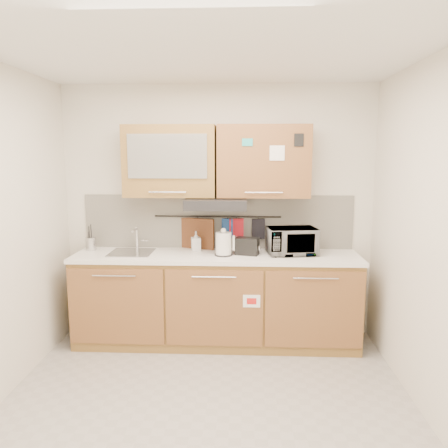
# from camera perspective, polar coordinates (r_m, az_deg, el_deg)

# --- Properties ---
(floor) EXTENTS (3.20, 3.20, 0.00)m
(floor) POSITION_cam_1_polar(r_m,az_deg,el_deg) (3.58, -2.31, -22.99)
(floor) COLOR #9E9993
(floor) RESTS_ON ground
(ceiling) EXTENTS (3.20, 3.20, 0.00)m
(ceiling) POSITION_cam_1_polar(r_m,az_deg,el_deg) (3.11, -2.65, 22.09)
(ceiling) COLOR white
(ceiling) RESTS_ON wall_back
(wall_back) EXTENTS (3.20, 0.00, 3.20)m
(wall_back) POSITION_cam_1_polar(r_m,az_deg,el_deg) (4.57, -0.81, 1.57)
(wall_back) COLOR silver
(wall_back) RESTS_ON ground
(wall_right) EXTENTS (0.00, 3.00, 3.00)m
(wall_right) POSITION_cam_1_polar(r_m,az_deg,el_deg) (3.35, 25.94, -2.16)
(wall_right) COLOR silver
(wall_right) RESTS_ON ground
(base_cabinet) EXTENTS (2.80, 0.64, 0.88)m
(base_cabinet) POSITION_cam_1_polar(r_m,az_deg,el_deg) (4.48, -1.02, -10.39)
(base_cabinet) COLOR olive
(base_cabinet) RESTS_ON floor
(countertop) EXTENTS (2.82, 0.62, 0.04)m
(countertop) POSITION_cam_1_polar(r_m,az_deg,el_deg) (4.33, -1.04, -4.23)
(countertop) COLOR white
(countertop) RESTS_ON base_cabinet
(backsplash) EXTENTS (2.80, 0.02, 0.56)m
(backsplash) POSITION_cam_1_polar(r_m,az_deg,el_deg) (4.57, -0.81, 0.31)
(backsplash) COLOR silver
(backsplash) RESTS_ON countertop
(upper_cabinets) EXTENTS (1.82, 0.37, 0.70)m
(upper_cabinets) POSITION_cam_1_polar(r_m,az_deg,el_deg) (4.35, -1.03, 8.20)
(upper_cabinets) COLOR olive
(upper_cabinets) RESTS_ON wall_back
(range_hood) EXTENTS (0.60, 0.46, 0.10)m
(range_hood) POSITION_cam_1_polar(r_m,az_deg,el_deg) (4.30, -1.01, 2.71)
(range_hood) COLOR black
(range_hood) RESTS_ON upper_cabinets
(sink) EXTENTS (0.42, 0.40, 0.26)m
(sink) POSITION_cam_1_polar(r_m,az_deg,el_deg) (4.48, -11.95, -3.66)
(sink) COLOR silver
(sink) RESTS_ON countertop
(utensil_rail) EXTENTS (1.30, 0.02, 0.02)m
(utensil_rail) POSITION_cam_1_polar(r_m,az_deg,el_deg) (4.52, -0.85, 0.98)
(utensil_rail) COLOR black
(utensil_rail) RESTS_ON backsplash
(utensil_crock) EXTENTS (0.12, 0.12, 0.27)m
(utensil_crock) POSITION_cam_1_polar(r_m,az_deg,el_deg) (4.70, -16.98, -2.45)
(utensil_crock) COLOR #BABABF
(utensil_crock) RESTS_ON countertop
(kettle) EXTENTS (0.20, 0.17, 0.27)m
(kettle) POSITION_cam_1_polar(r_m,az_deg,el_deg) (4.26, -0.04, -2.69)
(kettle) COLOR silver
(kettle) RESTS_ON countertop
(toaster) EXTENTS (0.25, 0.18, 0.17)m
(toaster) POSITION_cam_1_polar(r_m,az_deg,el_deg) (4.31, 3.05, -2.88)
(toaster) COLOR black
(toaster) RESTS_ON countertop
(microwave) EXTENTS (0.52, 0.39, 0.26)m
(microwave) POSITION_cam_1_polar(r_m,az_deg,el_deg) (4.37, 8.84, -2.21)
(microwave) COLOR #999999
(microwave) RESTS_ON countertop
(soap_bottle) EXTENTS (0.11, 0.11, 0.20)m
(soap_bottle) POSITION_cam_1_polar(r_m,az_deg,el_deg) (4.48, -3.68, -2.23)
(soap_bottle) COLOR #999999
(soap_bottle) RESTS_ON countertop
(cutting_board) EXTENTS (0.35, 0.14, 0.45)m
(cutting_board) POSITION_cam_1_polar(r_m,az_deg,el_deg) (4.57, -3.45, -2.06)
(cutting_board) COLOR brown
(cutting_board) RESTS_ON utensil_rail
(oven_mitt) EXTENTS (0.12, 0.06, 0.20)m
(oven_mitt) POSITION_cam_1_polar(r_m,az_deg,el_deg) (4.52, 0.47, -0.53)
(oven_mitt) COLOR #1E468D
(oven_mitt) RESTS_ON utensil_rail
(dark_pouch) EXTENTS (0.14, 0.05, 0.21)m
(dark_pouch) POSITION_cam_1_polar(r_m,az_deg,el_deg) (4.52, 4.50, -0.63)
(dark_pouch) COLOR black
(dark_pouch) RESTS_ON utensil_rail
(pot_holder) EXTENTS (0.15, 0.06, 0.18)m
(pot_holder) POSITION_cam_1_polar(r_m,az_deg,el_deg) (4.52, 1.62, -0.46)
(pot_holder) COLOR red
(pot_holder) RESTS_ON utensil_rail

